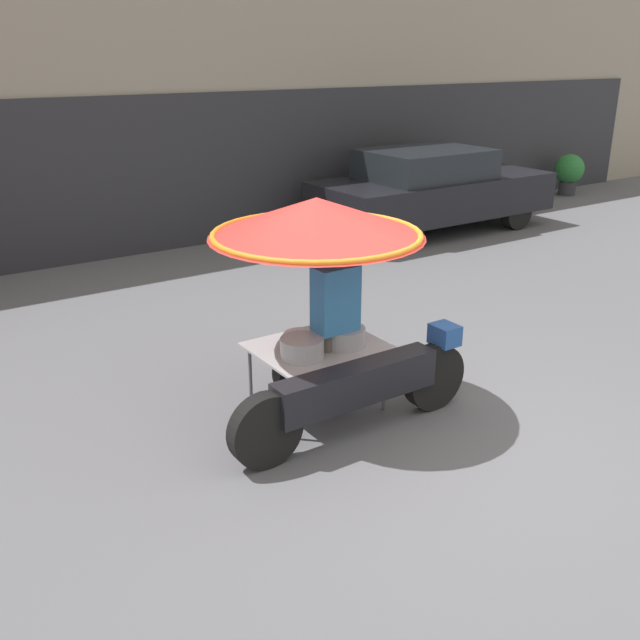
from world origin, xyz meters
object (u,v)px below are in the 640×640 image
Objects in this scene: vendor_motorcycle_cart at (323,256)px; potted_plant at (569,172)px; vendor_person at (335,320)px; parked_car at (431,189)px.

vendor_motorcycle_cart is 11.56m from potted_plant.
potted_plant is (10.10, 5.43, -0.35)m from vendor_person.
parked_car is (5.26, 4.59, -0.12)m from vendor_person.
parked_car is at bearing -170.12° from potted_plant.
vendor_person reaches higher than parked_car.
vendor_motorcycle_cart is at bearing 147.05° from vendor_person.
parked_car is at bearing 41.11° from vendor_person.
vendor_motorcycle_cart is 0.54× the size of parked_car.
potted_plant is at bearing 27.79° from vendor_motorcycle_cart.
vendor_person is 1.73× the size of potted_plant.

